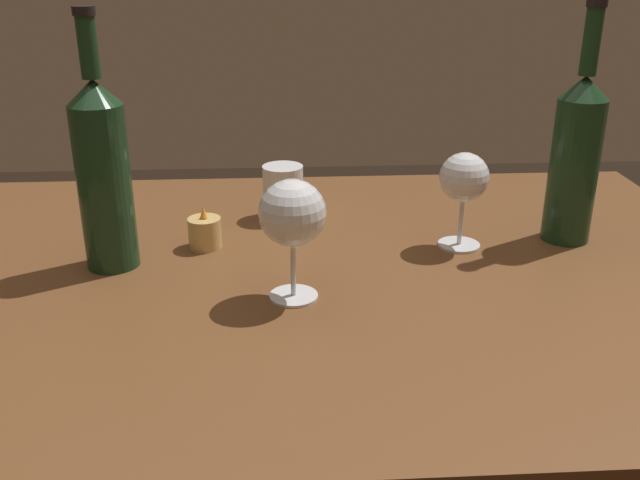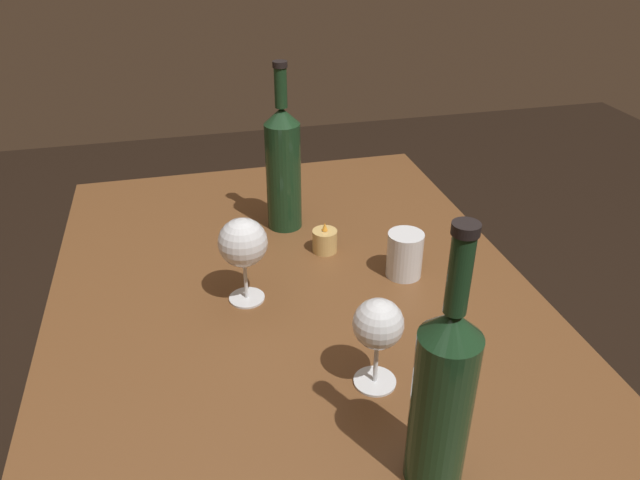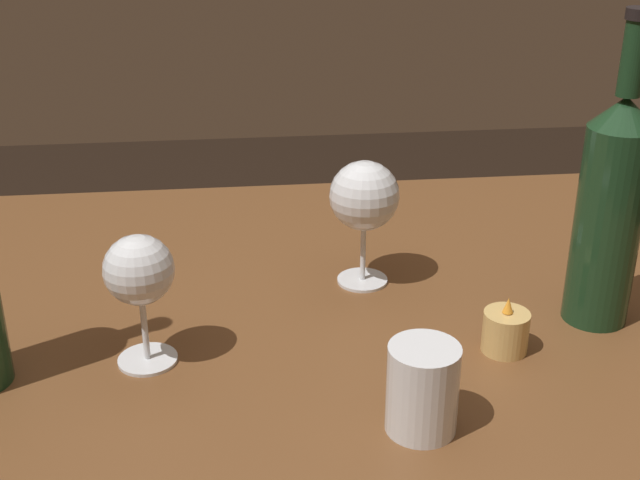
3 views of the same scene
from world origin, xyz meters
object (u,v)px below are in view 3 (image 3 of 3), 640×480
votive_candle (505,333)px  wine_bottle (610,207)px  wine_glass_right (364,198)px  water_tumbler (422,392)px  wine_glass_left (139,273)px

votive_candle → wine_bottle: bearing=-155.3°
wine_bottle → votive_candle: 0.19m
wine_bottle → votive_candle: (0.13, 0.06, -0.12)m
wine_glass_right → wine_bottle: 0.29m
water_tumbler → votive_candle: size_ratio=1.37×
wine_glass_left → votive_candle: (-0.40, 0.02, -0.09)m
wine_glass_right → votive_candle: (-0.13, 0.18, -0.09)m
wine_bottle → water_tumbler: 0.33m
wine_glass_right → wine_bottle: (-0.26, 0.12, 0.03)m
wine_bottle → water_tumbler: size_ratio=4.01×
wine_glass_left → votive_candle: bearing=177.1°
wine_glass_right → wine_bottle: bearing=155.1°
wine_bottle → votive_candle: wine_bottle is taller
votive_candle → water_tumbler: bearing=46.0°
votive_candle → wine_glass_right: bearing=-53.8°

